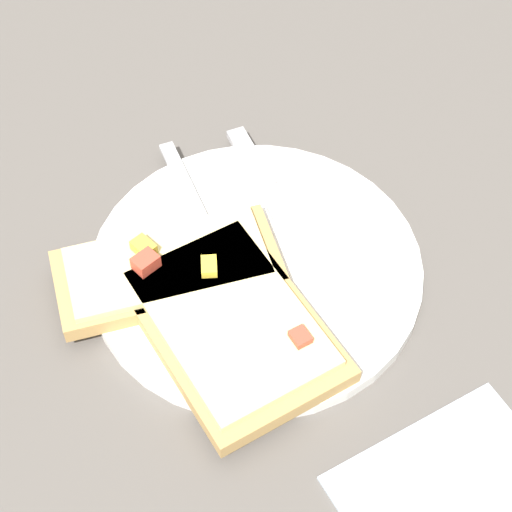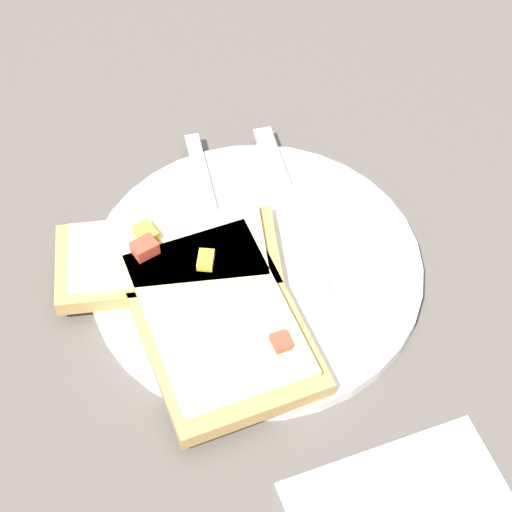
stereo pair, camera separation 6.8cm
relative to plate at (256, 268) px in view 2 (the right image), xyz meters
The scene contains 8 objects.
ground_plane 0.01m from the plate, ahead, with size 4.00×4.00×0.00m, color #56514C.
plate is the anchor object (origin of this frame).
fork 0.04m from the plate, 124.64° to the left, with size 0.05×0.22×0.01m.
knife 0.08m from the plate, 50.71° to the left, with size 0.04×0.20×0.01m.
pizza_slice_main 0.07m from the plate, 136.13° to the right, with size 0.12×0.18×0.03m.
pizza_slice_corner 0.07m from the plate, 160.02° to the left, with size 0.19×0.12×0.03m.
crumb_scatter 0.06m from the plate, 169.66° to the right, with size 0.04×0.12×0.01m.
napkin 0.22m from the plate, 83.77° to the right, with size 0.15×0.09×0.01m.
Camera 2 is at (-0.14, -0.39, 0.56)m, focal length 60.00 mm.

